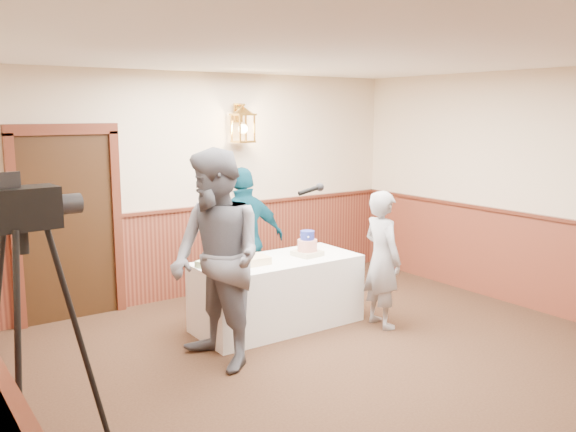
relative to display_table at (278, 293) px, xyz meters
name	(u,v)px	position (x,y,z in m)	size (l,w,h in m)	color
ground	(388,395)	(-0.17, -1.90, -0.38)	(7.00, 7.00, 0.00)	black
room_shell	(351,207)	(-0.22, -1.45, 1.15)	(6.02, 7.02, 2.81)	beige
display_table	(278,293)	(0.00, 0.00, 0.00)	(1.80, 0.80, 0.75)	white
tiered_cake	(307,246)	(0.36, -0.05, 0.48)	(0.30, 0.30, 0.28)	beige
sheet_cake_yellow	(249,260)	(-0.36, -0.01, 0.41)	(0.38, 0.29, 0.08)	#FFD898
sheet_cake_green	(212,263)	(-0.72, 0.13, 0.41)	(0.28, 0.23, 0.07)	#ABE8A4
interviewer	(217,260)	(-1.03, -0.56, 0.63)	(1.59, 1.04, 2.01)	slate
baker	(382,259)	(0.93, -0.64, 0.37)	(0.54, 0.36, 1.49)	gray
assistant_p	(245,241)	(-0.04, 0.62, 0.47)	(1.00, 0.41, 1.70)	#0A3A4C
tv_camera_rig	(31,341)	(-2.77, -1.21, 0.46)	(0.73, 0.68, 1.85)	black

